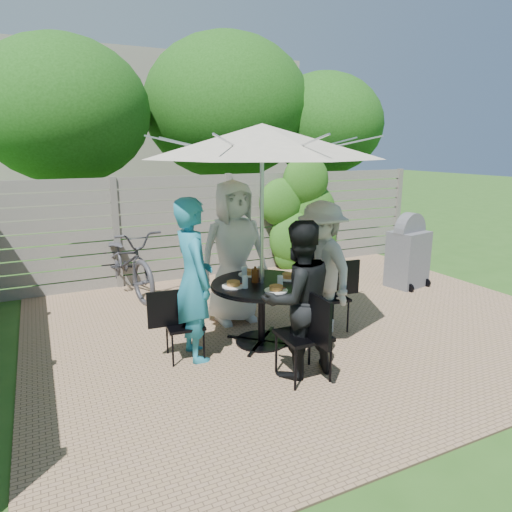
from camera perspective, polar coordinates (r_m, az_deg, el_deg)
name	(u,v)px	position (r m, az deg, el deg)	size (l,w,h in m)	color
backyard_envelope	(143,137)	(15.27, -13.98, 14.27)	(60.00, 60.00, 5.00)	#2C561B
patio_table	(262,301)	(5.43, 0.70, -5.70)	(1.17, 1.17, 0.77)	black
umbrella	(262,141)	(5.12, 0.76, 14.16)	(2.65, 2.65, 2.57)	silver
chair_back	(231,300)	(6.35, -3.18, -5.46)	(0.46, 0.64, 0.86)	black
person_back	(234,253)	(6.04, -2.79, 0.43)	(0.94, 0.61, 1.91)	silver
chair_left	(184,339)	(5.21, -9.01, -10.15)	(0.61, 0.43, 0.82)	black
person_left	(193,280)	(5.02, -7.82, -3.00)	(0.66, 0.44, 1.82)	teal
chair_front	(304,353)	(4.74, 6.00, -11.96)	(0.47, 0.70, 0.97)	black
person_front	(298,300)	(4.65, 5.28, -5.48)	(0.79, 0.62, 1.63)	black
chair_right	(329,310)	(5.98, 9.07, -6.69)	(0.68, 0.48, 0.91)	black
person_right	(321,269)	(5.74, 8.16, -1.56)	(1.09, 0.63, 1.69)	#A9A7A4
plate_back	(249,273)	(5.66, -0.91, -2.15)	(0.26, 0.26, 0.06)	white
plate_left	(233,285)	(5.21, -2.85, -3.58)	(0.26, 0.26, 0.06)	white
plate_front	(276,289)	(5.04, 2.53, -4.15)	(0.26, 0.26, 0.06)	white
plate_right	(288,277)	(5.51, 4.07, -2.62)	(0.26, 0.26, 0.06)	white
glass_back	(244,272)	(5.52, -1.47, -2.07)	(0.07, 0.07, 0.14)	silver
glass_left	(245,282)	(5.14, -1.37, -3.27)	(0.07, 0.07, 0.14)	silver
glass_front	(280,282)	(5.16, 3.04, -3.21)	(0.07, 0.07, 0.14)	silver
syrup_jug	(255,276)	(5.35, -0.10, -2.46)	(0.09, 0.09, 0.16)	#59280C
coffee_cup	(261,272)	(5.57, 0.63, -2.03)	(0.08, 0.08, 0.12)	#C6B293
bicycle	(126,261)	(7.55, -15.92, -0.63)	(0.72, 2.07, 1.09)	#333338
bbq_grill	(408,254)	(8.03, 18.47, 0.29)	(0.70, 0.59, 1.27)	#5B5B60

